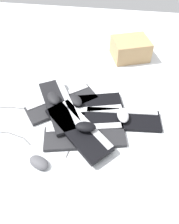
{
  "coord_description": "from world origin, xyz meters",
  "views": [
    {
      "loc": [
        0.2,
        -0.78,
        0.98
      ],
      "look_at": [
        0.08,
        0.07,
        0.03
      ],
      "focal_mm": 35.0,
      "sensor_mm": 36.0,
      "label": 1
    }
  ],
  "objects": [
    {
      "name": "keyboard_2",
      "position": [
        -0.11,
        0.14,
        0.01
      ],
      "size": [
        0.44,
        0.39,
        0.03
      ],
      "color": "#232326",
      "rests_on": "ground"
    },
    {
      "name": "keyboard_4",
      "position": [
        0.03,
        -0.07,
        0.04
      ],
      "size": [
        0.42,
        0.41,
        0.03
      ],
      "color": "black",
      "rests_on": "keyboard_3"
    },
    {
      "name": "keyboard_1",
      "position": [
        0.05,
        0.14,
        0.01
      ],
      "size": [
        0.46,
        0.26,
        0.03
      ],
      "color": "black",
      "rests_on": "ground"
    },
    {
      "name": "mouse_3",
      "position": [
        -0.02,
        0.14,
        0.05
      ],
      "size": [
        0.12,
        0.13,
        0.04
      ],
      "primitive_type": "ellipsoid",
      "rotation": [
        0.0,
        0.0,
        5.38
      ],
      "color": "black",
      "rests_on": "keyboard_1"
    },
    {
      "name": "mouse_4",
      "position": [
        -0.15,
        0.11,
        0.08
      ],
      "size": [
        0.12,
        0.13,
        0.04
      ],
      "primitive_type": "ellipsoid",
      "rotation": [
        0.0,
        0.0,
        5.32
      ],
      "color": "black",
      "rests_on": "keyboard_5"
    },
    {
      "name": "mouse_1",
      "position": [
        0.27,
        0.06,
        0.05
      ],
      "size": [
        0.09,
        0.12,
        0.04
      ],
      "primitive_type": "ellipsoid",
      "rotation": [
        0.0,
        0.0,
        1.76
      ],
      "color": "#B7B7BC",
      "rests_on": "keyboard_0"
    },
    {
      "name": "mouse_2",
      "position": [
        -0.12,
        -0.29,
        0.02
      ],
      "size": [
        0.13,
        0.11,
        0.04
      ],
      "primitive_type": "ellipsoid",
      "rotation": [
        0.0,
        0.0,
        2.72
      ],
      "color": "#4C4C51",
      "rests_on": "ground"
    },
    {
      "name": "cable_0",
      "position": [
        -0.18,
        -0.01,
        0.0
      ],
      "size": [
        0.53,
        0.3,
        0.01
      ],
      "color": "#59595B",
      "rests_on": "ground"
    },
    {
      "name": "keyboard_3",
      "position": [
        0.07,
        -0.1,
        0.01
      ],
      "size": [
        0.46,
        0.24,
        0.03
      ],
      "color": "#232326",
      "rests_on": "ground"
    },
    {
      "name": "keyboard_5",
      "position": [
        -0.11,
        0.1,
        0.04
      ],
      "size": [
        0.35,
        0.46,
        0.03
      ],
      "color": "black",
      "rests_on": "keyboard_2"
    },
    {
      "name": "keyboard_0",
      "position": [
        0.27,
        0.06,
        0.01
      ],
      "size": [
        0.45,
        0.18,
        0.03
      ],
      "color": "black",
      "rests_on": "ground"
    },
    {
      "name": "ground_plane",
      "position": [
        0.0,
        0.0,
        0.0
      ],
      "size": [
        3.2,
        3.2,
        0.0
      ],
      "primitive_type": "plane",
      "color": "silver"
    },
    {
      "name": "cardboard_box",
      "position": [
        0.3,
        0.73,
        0.07
      ],
      "size": [
        0.32,
        0.3,
        0.15
      ],
      "primitive_type": "cube",
      "rotation": [
        0.0,
        0.0,
        0.35
      ],
      "color": "tan",
      "rests_on": "ground"
    },
    {
      "name": "mouse_0",
      "position": [
        0.08,
        -0.08,
        0.08
      ],
      "size": [
        0.11,
        0.07,
        0.04
      ],
      "primitive_type": "ellipsoid",
      "rotation": [
        0.0,
        0.0,
        3.18
      ],
      "color": "black",
      "rests_on": "keyboard_4"
    }
  ]
}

